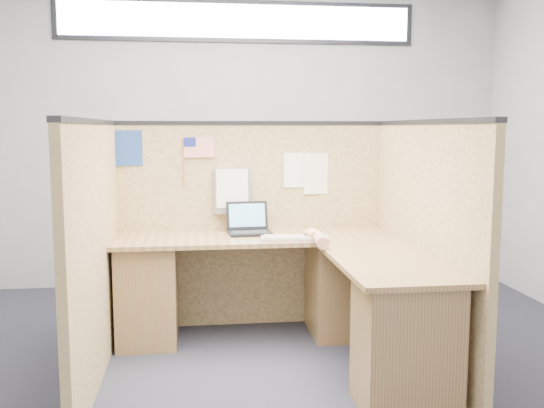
{
  "coord_description": "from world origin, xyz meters",
  "views": [
    {
      "loc": [
        -0.41,
        -3.47,
        1.48
      ],
      "look_at": [
        0.09,
        0.5,
        0.97
      ],
      "focal_mm": 40.0,
      "sensor_mm": 36.0,
      "label": 1
    }
  ],
  "objects": [
    {
      "name": "american_flag",
      "position": [
        -0.41,
        0.96,
        1.32
      ],
      "size": [
        0.23,
        0.01,
        0.39
      ],
      "color": "olive",
      "rests_on": "cubicle_partitions"
    },
    {
      "name": "wall_front",
      "position": [
        0.0,
        -2.25,
        1.4
      ],
      "size": [
        5.0,
        0.0,
        5.0
      ],
      "primitive_type": "plane",
      "rotation": [
        -1.57,
        0.0,
        0.0
      ],
      "color": "#9B9EA0",
      "rests_on": "floor"
    },
    {
      "name": "floor",
      "position": [
        0.0,
        0.0,
        0.0
      ],
      "size": [
        5.0,
        5.0,
        0.0
      ],
      "primitive_type": "plane",
      "color": "black",
      "rests_on": "ground"
    },
    {
      "name": "blue_poster",
      "position": [
        -0.88,
        0.97,
        1.33
      ],
      "size": [
        0.19,
        0.01,
        0.25
      ],
      "primitive_type": "cube",
      "rotation": [
        0.0,
        0.0,
        0.04
      ],
      "color": "navy",
      "rests_on": "cubicle_partitions"
    },
    {
      "name": "l_desk",
      "position": [
        0.18,
        0.29,
        0.39
      ],
      "size": [
        1.95,
        1.75,
        0.73
      ],
      "color": "brown",
      "rests_on": "floor"
    },
    {
      "name": "mouse",
      "position": [
        0.36,
        0.48,
        0.75
      ],
      "size": [
        0.12,
        0.07,
        0.05
      ],
      "primitive_type": "ellipsoid",
      "rotation": [
        0.0,
        0.0,
        -0.03
      ],
      "color": "silver",
      "rests_on": "l_desk"
    },
    {
      "name": "clerestory_window",
      "position": [
        0.0,
        2.23,
        2.45
      ],
      "size": [
        3.3,
        0.04,
        0.38
      ],
      "color": "#232328",
      "rests_on": "wall_back"
    },
    {
      "name": "laptop",
      "position": [
        -0.03,
        0.8,
        0.78
      ],
      "size": [
        0.31,
        0.3,
        0.22
      ],
      "rotation": [
        0.0,
        0.0,
        0.06
      ],
      "color": "black",
      "rests_on": "l_desk"
    },
    {
      "name": "cubicle_partitions",
      "position": [
        0.0,
        0.43,
        0.77
      ],
      "size": [
        2.06,
        1.83,
        1.53
      ],
      "color": "brown",
      "rests_on": "floor"
    },
    {
      "name": "wall_back",
      "position": [
        0.0,
        2.25,
        1.4
      ],
      "size": [
        5.0,
        0.0,
        5.0
      ],
      "primitive_type": "plane",
      "rotation": [
        1.57,
        0.0,
        0.0
      ],
      "color": "#9B9EA0",
      "rests_on": "floor"
    },
    {
      "name": "paper_right",
      "position": [
        0.51,
        0.97,
        1.14
      ],
      "size": [
        0.24,
        0.03,
        0.3
      ],
      "primitive_type": "cube",
      "rotation": [
        0.0,
        0.0,
        0.12
      ],
      "color": "white",
      "rests_on": "cubicle_partitions"
    },
    {
      "name": "paper_left",
      "position": [
        0.34,
        0.97,
        1.17
      ],
      "size": [
        0.2,
        0.01,
        0.26
      ],
      "primitive_type": "cube",
      "rotation": [
        0.0,
        0.0,
        0.05
      ],
      "color": "white",
      "rests_on": "cubicle_partitions"
    },
    {
      "name": "file_holder",
      "position": [
        -0.14,
        0.94,
        1.02
      ],
      "size": [
        0.26,
        0.05,
        0.34
      ],
      "color": "slate",
      "rests_on": "cubicle_partitions"
    },
    {
      "name": "keyboard",
      "position": [
        0.24,
        0.48,
        0.74
      ],
      "size": [
        0.47,
        0.21,
        0.03
      ],
      "rotation": [
        0.0,
        0.0,
        -0.12
      ],
      "color": "gray",
      "rests_on": "l_desk"
    },
    {
      "name": "hand_forearm",
      "position": [
        0.37,
        0.33,
        0.77
      ],
      "size": [
        0.12,
        0.41,
        0.09
      ],
      "color": "tan",
      "rests_on": "l_desk"
    }
  ]
}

